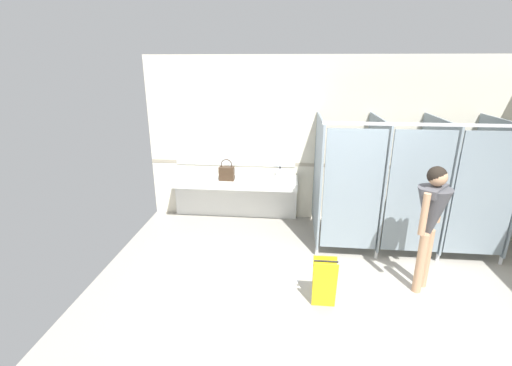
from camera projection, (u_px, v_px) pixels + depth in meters
name	position (u px, v px, depth m)	size (l,w,h in m)	color
ground_plane	(344.00, 310.00, 4.34)	(6.66, 5.82, 0.10)	#9E998E
wall_back	(331.00, 142.00, 6.36)	(6.66, 0.12, 2.95)	beige
wall_back_tile_band	(329.00, 165.00, 6.44)	(6.66, 0.01, 0.06)	#9E937F
vanity_counter	(234.00, 188.00, 6.53)	(2.32, 0.57, 0.97)	silver
mirror_panel	(235.00, 134.00, 6.42)	(2.22, 0.02, 1.16)	silver
bathroom_stalls	(407.00, 182.00, 5.45)	(2.74, 1.44, 2.06)	gray
person_standing	(431.00, 214.00, 4.34)	(0.56, 0.56, 1.67)	tan
handbag	(227.00, 173.00, 6.21)	(0.26, 0.15, 0.38)	#3F2D1E
soap_dispenser	(280.00, 172.00, 6.44)	(0.07, 0.07, 0.18)	white
paper_cup	(236.00, 176.00, 6.31)	(0.07, 0.07, 0.08)	white
wet_floor_sign	(324.00, 283.00, 4.23)	(0.28, 0.19, 0.63)	yellow
floor_drain_cover	(294.00, 281.00, 4.83)	(0.14, 0.14, 0.01)	#B7BABF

